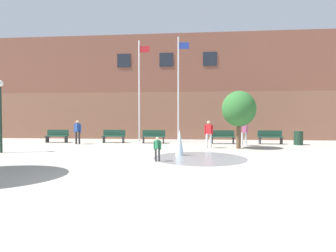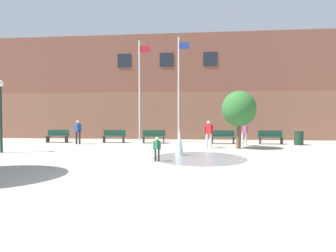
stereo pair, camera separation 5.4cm
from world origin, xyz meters
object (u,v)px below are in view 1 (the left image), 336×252
Objects in this scene: park_bench_far_right at (270,137)px; adult_in_red at (244,131)px; park_bench_center at (154,136)px; flagpole_right at (179,87)px; child_running at (157,147)px; adult_near_bench at (209,132)px; park_bench_under_left_flagpole at (114,136)px; park_bench_under_right_flagpole at (223,137)px; lamp_post_left_lane at (0,105)px; trash_can at (298,138)px; street_tree_near_building at (239,109)px; park_bench_left_of_flagpoles at (57,136)px; teen_by_trashcan at (78,130)px; flagpole_left at (140,88)px.

park_bench_far_right is 1.01× the size of adult_in_red.
flagpole_right reaches higher than park_bench_center.
child_running is 8.74m from flagpole_right.
adult_near_bench reaches higher than child_running.
park_bench_under_right_flagpole is at bearing -0.36° from park_bench_under_left_flagpole.
lamp_post_left_lane reaches higher than park_bench_under_right_flagpole.
park_bench_under_left_flagpole is 10.76m from park_bench_far_right.
street_tree_near_building is at bearing -150.67° from trash_can.
street_tree_near_building is at bearing -11.84° from park_bench_left_of_flagpoles.
park_bench_left_of_flagpoles is 1.01× the size of adult_near_bench.
lamp_post_left_lane is (-11.70, -5.66, 1.93)m from park_bench_under_right_flagpole.
flagpole_right is (-3.02, 0.46, 3.48)m from park_bench_under_right_flagpole.
flagpole_left is (3.89, 1.63, 2.93)m from teen_by_trashcan.
trash_can is (5.94, 2.33, -0.48)m from adult_near_bench.
park_bench_left_of_flagpoles is at bearing 179.36° from trash_can.
adult_near_bench is (3.62, -2.66, 0.45)m from park_bench_center.
teen_by_trashcan is (-4.96, -1.14, 0.45)m from park_bench_center.
park_bench_under_left_flagpole is 12.42m from trash_can.
park_bench_center is at bearing 178.03° from trash_can.
child_running is at bearing -28.92° from adult_in_red.
lamp_post_left_lane is 1.10× the size of street_tree_near_building.
park_bench_far_right is at bearing 165.86° from trash_can.
flagpole_left reaches higher than park_bench_far_right.
park_bench_center is at bearing 170.60° from adult_near_bench.
teen_by_trashcan is 0.48× the size of street_tree_near_building.
trash_can is at bearing 109.76° from adult_in_red.
street_tree_near_building is (4.07, 4.84, 1.69)m from child_running.
park_bench_far_right is at bearing 0.90° from park_bench_left_of_flagpoles.
park_bench_left_of_flagpoles is 6.79m from flagpole_left.
park_bench_left_of_flagpoles is 16.48m from trash_can.
flagpole_right is (2.79, 0.00, 0.10)m from flagpole_left.
flagpole_right reaches higher than adult_in_red.
park_bench_under_left_flagpole is 0.48× the size of street_tree_near_building.
teen_by_trashcan is at bearing -157.22° from flagpole_left.
adult_in_red is at bearing -148.22° from park_bench_far_right.
park_bench_under_right_flagpole is 4.83m from trash_can.
teen_by_trashcan is 5.13m from lamp_post_left_lane.
teen_by_trashcan is (-12.86, -1.23, 0.45)m from park_bench_far_right.
flagpole_right reaches higher than adult_near_bench.
trash_can is (7.83, -0.82, -3.51)m from flagpole_right.
park_bench_under_left_flagpole is 2.86m from park_bench_center.
park_bench_far_right is at bearing 129.03° from adult_in_red.
flagpole_left is at bearing 180.00° from flagpole_right.
adult_in_red is 13.73m from lamp_post_left_lane.
adult_in_red is at bearing 68.72° from street_tree_near_building.
flagpole_left is 0.97× the size of flagpole_right.
lamp_post_left_lane is at bearing -125.68° from park_bench_under_left_flagpole.
park_bench_center is at bearing -164.06° from flagpole_right.
child_running is at bearing -80.63° from park_bench_center.
park_bench_under_right_flagpole is 4.63m from flagpole_right.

